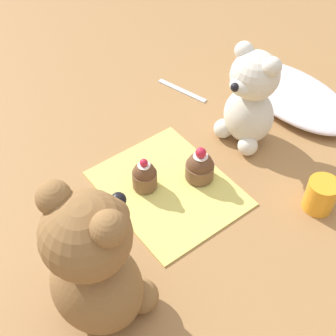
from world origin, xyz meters
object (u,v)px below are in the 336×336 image
at_px(cupcake_near_cream_bear, 200,167).
at_px(teaspoon, 182,90).
at_px(teddy_bear_tan, 95,266).
at_px(juice_glass, 321,195).
at_px(cupcake_near_tan_bear, 144,176).
at_px(teddy_bear_cream, 250,100).

relative_size(cupcake_near_cream_bear, teaspoon, 0.56).
xyz_separation_m(teddy_bear_tan, juice_glass, (0.06, 0.40, -0.09)).
height_order(teddy_bear_tan, juice_glass, teddy_bear_tan).
relative_size(cupcake_near_cream_bear, cupcake_near_tan_bear, 1.06).
bearing_deg(cupcake_near_tan_bear, teddy_bear_cream, 86.71).
xyz_separation_m(teddy_bear_cream, teaspoon, (-0.20, -0.00, -0.10)).
bearing_deg(teddy_bear_tan, juice_glass, -118.82).
bearing_deg(teaspoon, teddy_bear_cream, -14.10).
bearing_deg(teddy_bear_tan, cupcake_near_cream_bear, -87.61).
height_order(teddy_bear_tan, cupcake_near_tan_bear, teddy_bear_tan).
xyz_separation_m(teddy_bear_tan, cupcake_near_cream_bear, (-0.12, 0.28, -0.09)).
relative_size(teddy_bear_tan, teaspoon, 2.04).
xyz_separation_m(cupcake_near_tan_bear, juice_glass, (0.22, 0.22, -0.00)).
relative_size(teddy_bear_cream, cupcake_near_tan_bear, 3.06).
xyz_separation_m(juice_glass, teaspoon, (-0.41, 0.02, -0.03)).
bearing_deg(teddy_bear_tan, teaspoon, -70.87).
height_order(teddy_bear_cream, juice_glass, teddy_bear_cream).
height_order(teddy_bear_cream, cupcake_near_tan_bear, teddy_bear_cream).
height_order(teddy_bear_cream, cupcake_near_cream_bear, teddy_bear_cream).
distance_m(cupcake_near_cream_bear, juice_glass, 0.22).
xyz_separation_m(cupcake_near_cream_bear, juice_glass, (0.18, 0.12, -0.00)).
relative_size(cupcake_near_tan_bear, teaspoon, 0.52).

